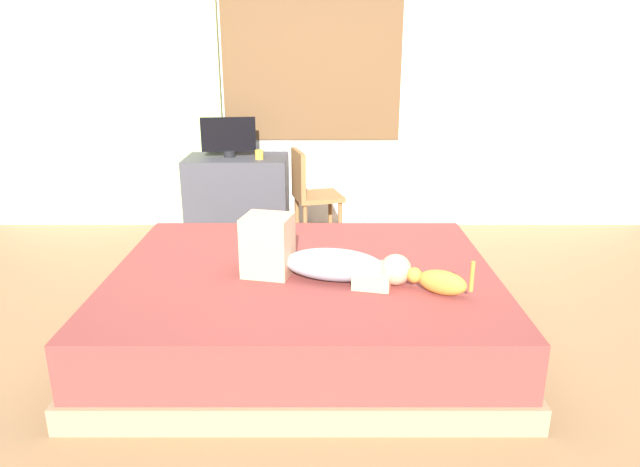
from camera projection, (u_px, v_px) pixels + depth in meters
name	position (u px, v px, depth m)	size (l,w,h in m)	color
ground_plane	(320.00, 340.00, 3.44)	(16.00, 16.00, 0.00)	olive
back_wall_with_window	(319.00, 72.00, 5.26)	(6.40, 0.14, 2.90)	silver
bed	(303.00, 304.00, 3.40)	(2.26, 1.86, 0.45)	#997A56
person_lying	(316.00, 258.00, 3.17)	(0.94, 0.43, 0.34)	#8C939E
cat	(439.00, 281.00, 2.98)	(0.32, 0.23, 0.21)	#C67A2D
desk	(238.00, 197.00, 5.22)	(0.90, 0.56, 0.74)	#38383D
tv_monitor	(228.00, 136.00, 5.04)	(0.48, 0.10, 0.35)	black
cup	(259.00, 155.00, 4.98)	(0.07, 0.07, 0.08)	gold
chair_by_desk	(310.00, 191.00, 4.85)	(0.47, 0.47, 0.86)	brown
curtain_left	(196.00, 90.00, 5.19)	(0.44, 0.06, 2.59)	#ADCC75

